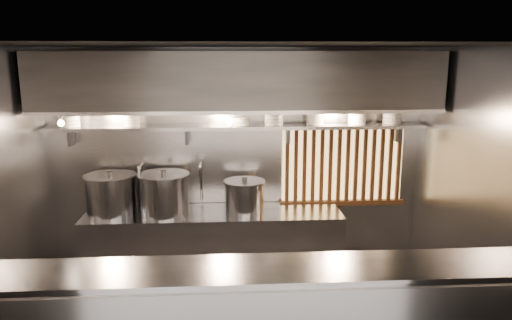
{
  "coord_description": "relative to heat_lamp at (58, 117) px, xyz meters",
  "views": [
    {
      "loc": [
        -0.16,
        -4.48,
        2.74
      ],
      "look_at": [
        0.16,
        0.55,
        1.65
      ],
      "focal_mm": 35.0,
      "sensor_mm": 36.0,
      "label": 1
    }
  ],
  "objects": [
    {
      "name": "pendant_bulb",
      "position": [
        1.8,
        0.35,
        -0.11
      ],
      "size": [
        0.09,
        0.09,
        0.19
      ],
      "color": "#2D2D30",
      "rests_on": "exhaust_hood"
    },
    {
      "name": "wood_screen",
      "position": [
        3.2,
        0.6,
        -0.69
      ],
      "size": [
        1.56,
        0.09,
        1.04
      ],
      "color": "#FFCC72",
      "rests_on": "wall_back"
    },
    {
      "name": "bowl_stack_3",
      "position": [
        2.32,
        0.47,
        -0.1
      ],
      "size": [
        0.23,
        0.23,
        0.13
      ],
      "color": "silver",
      "rests_on": "bowl_shelf"
    },
    {
      "name": "bowl_shelf",
      "position": [
        1.9,
        0.47,
        -0.19
      ],
      "size": [
        4.4,
        0.34,
        0.04
      ],
      "primitive_type": "cube",
      "color": "#95959A",
      "rests_on": "wall_back"
    },
    {
      "name": "bowl_stack_5",
      "position": [
        3.31,
        0.47,
        -0.1
      ],
      "size": [
        0.22,
        0.22,
        0.13
      ],
      "color": "silver",
      "rests_on": "bowl_shelf"
    },
    {
      "name": "stock_pot_mid",
      "position": [
        1.03,
        0.26,
        -0.93
      ],
      "size": [
        0.76,
        0.76,
        0.52
      ],
      "rotation": [
        0.0,
        0.0,
        -0.31
      ],
      "color": "#95959A",
      "rests_on": "cooking_bench"
    },
    {
      "name": "wall_right",
      "position": [
        4.15,
        -0.85,
        -0.67
      ],
      "size": [
        0.0,
        3.0,
        3.0
      ],
      "primitive_type": "plane",
      "rotation": [
        1.57,
        0.0,
        -1.57
      ],
      "color": "gray",
      "rests_on": "floor"
    },
    {
      "name": "faucet_left",
      "position": [
        0.75,
        0.52,
        -0.76
      ],
      "size": [
        0.04,
        0.3,
        0.5
      ],
      "color": "silver",
      "rests_on": "wall_back"
    },
    {
      "name": "wall_back",
      "position": [
        1.9,
        0.65,
        -0.67
      ],
      "size": [
        4.5,
        0.0,
        4.5
      ],
      "primitive_type": "plane",
      "rotation": [
        1.57,
        0.0,
        0.0
      ],
      "color": "gray",
      "rests_on": "floor"
    },
    {
      "name": "bowl_stack_1",
      "position": [
        0.67,
        0.47,
        -0.08
      ],
      "size": [
        0.2,
        0.2,
        0.17
      ],
      "color": "silver",
      "rests_on": "bowl_shelf"
    },
    {
      "name": "exhaust_hood",
      "position": [
        1.9,
        0.25,
        0.36
      ],
      "size": [
        4.4,
        0.81,
        0.65
      ],
      "color": "#2D2D30",
      "rests_on": "ceiling"
    },
    {
      "name": "bowl_stack_2",
      "position": [
        1.94,
        0.47,
        -0.12
      ],
      "size": [
        0.21,
        0.21,
        0.09
      ],
      "color": "silver",
      "rests_on": "bowl_shelf"
    },
    {
      "name": "stock_pot_left",
      "position": [
        0.43,
        0.29,
        -0.93
      ],
      "size": [
        0.61,
        0.61,
        0.51
      ],
      "rotation": [
        0.0,
        0.0,
        -0.03
      ],
      "color": "#95959A",
      "rests_on": "cooking_bench"
    },
    {
      "name": "stock_pot_right",
      "position": [
        1.97,
        0.28,
        -0.98
      ],
      "size": [
        0.64,
        0.64,
        0.42
      ],
      "rotation": [
        0.0,
        0.0,
        0.43
      ],
      "color": "#95959A",
      "rests_on": "cooking_bench"
    },
    {
      "name": "ceiling",
      "position": [
        1.9,
        -0.85,
        0.73
      ],
      "size": [
        4.5,
        4.5,
        0.0
      ],
      "primitive_type": "plane",
      "rotation": [
        3.14,
        0.0,
        0.0
      ],
      "color": "black",
      "rests_on": "wall_back"
    },
    {
      "name": "bowl_stack_0",
      "position": [
        -0.03,
        0.47,
        -0.1
      ],
      "size": [
        0.23,
        0.23,
        0.13
      ],
      "color": "silver",
      "rests_on": "bowl_shelf"
    },
    {
      "name": "bowl_stack_6",
      "position": [
        3.74,
        0.47,
        -0.08
      ],
      "size": [
        0.23,
        0.23,
        0.17
      ],
      "color": "silver",
      "rests_on": "bowl_shelf"
    },
    {
      "name": "heat_lamp",
      "position": [
        0.0,
        0.0,
        0.0
      ],
      "size": [
        0.25,
        0.35,
        0.2
      ],
      "color": "#95959A",
      "rests_on": "exhaust_hood"
    },
    {
      "name": "cooking_bench",
      "position": [
        1.6,
        0.28,
        -1.62
      ],
      "size": [
        3.0,
        0.7,
        0.9
      ],
      "primitive_type": "cube",
      "color": "#95959A",
      "rests_on": "floor"
    },
    {
      "name": "bowl_stack_4",
      "position": [
        2.81,
        0.47,
        -0.08
      ],
      "size": [
        0.23,
        0.23,
        0.17
      ],
      "color": "silver",
      "rests_on": "bowl_shelf"
    },
    {
      "name": "faucet_right",
      "position": [
        1.45,
        0.52,
        -0.76
      ],
      "size": [
        0.04,
        0.3,
        0.5
      ],
      "color": "silver",
      "rests_on": "wall_back"
    }
  ]
}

